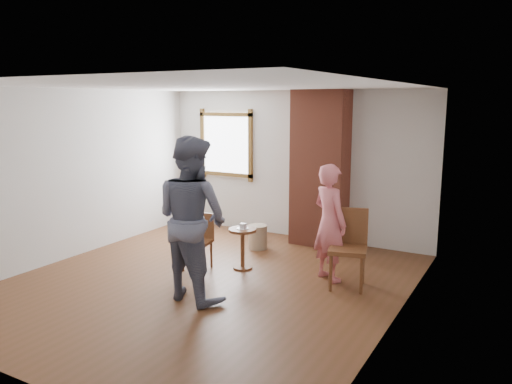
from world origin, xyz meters
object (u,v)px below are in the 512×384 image
(man, at_px, (192,218))
(dining_chair_right, at_px, (348,243))
(dining_chair_left, at_px, (199,238))
(stoneware_crock, at_px, (258,237))
(person_pink, at_px, (330,222))
(side_table, at_px, (243,242))

(man, bearing_deg, dining_chair_right, -127.73)
(dining_chair_left, distance_m, dining_chair_right, 2.17)
(stoneware_crock, height_order, person_pink, person_pink)
(side_table, relative_size, man, 0.30)
(stoneware_crock, xyz_separation_m, man, (0.31, -2.21, 0.81))
(dining_chair_right, xyz_separation_m, man, (-1.53, -1.34, 0.43))
(stoneware_crock, bearing_deg, dining_chair_right, -25.15)
(stoneware_crock, distance_m, side_table, 1.05)
(man, relative_size, person_pink, 1.26)
(stoneware_crock, distance_m, man, 2.37)
(man, bearing_deg, dining_chair_left, -46.88)
(stoneware_crock, relative_size, side_table, 0.66)
(stoneware_crock, distance_m, dining_chair_left, 1.32)
(stoneware_crock, distance_m, person_pink, 1.83)
(person_pink, bearing_deg, dining_chair_left, 44.68)
(person_pink, bearing_deg, dining_chair_right, -166.88)
(side_table, relative_size, person_pink, 0.38)
(side_table, bearing_deg, dining_chair_right, 4.26)
(dining_chair_right, bearing_deg, stoneware_crock, 140.07)
(man, height_order, person_pink, man)
(dining_chair_left, height_order, side_table, dining_chair_left)
(side_table, bearing_deg, dining_chair_left, -154.05)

